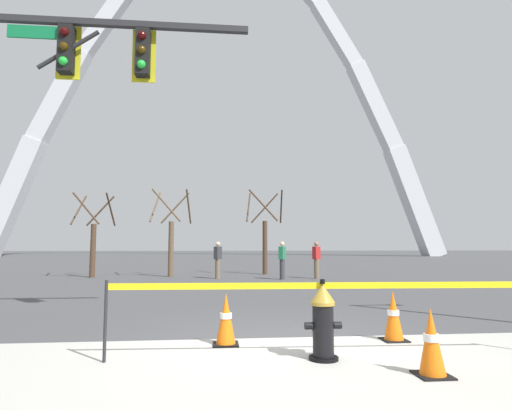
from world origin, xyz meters
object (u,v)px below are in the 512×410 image
object	(u,v)px
pedestrian_walking_left	(316,260)
pedestrian_walking_right	(218,260)
traffic_cone_by_hydrant	(431,343)
traffic_cone_curb_edge	(393,317)
fire_hydrant	(323,322)
monument_arch	(223,105)
traffic_signal_gantry	(49,100)
traffic_cone_mid_sidewalk	(226,320)
pedestrian_standing_center	(282,260)

from	to	relation	value
pedestrian_walking_left	pedestrian_walking_right	distance (m)	4.27
traffic_cone_by_hydrant	traffic_cone_curb_edge	bearing A→B (deg)	79.61
fire_hydrant	monument_arch	xyz separation A→B (m)	(-0.35, 51.37, 20.16)
monument_arch	traffic_cone_curb_edge	bearing A→B (deg)	-88.12
traffic_cone_curb_edge	traffic_signal_gantry	bearing A→B (deg)	163.47
monument_arch	pedestrian_walking_left	size ratio (longest dim) A/B	38.69
traffic_cone_mid_sidewalk	pedestrian_walking_right	distance (m)	12.35
pedestrian_walking_left	monument_arch	bearing A→B (deg)	95.07
monument_arch	pedestrian_walking_left	world-z (taller)	monument_arch
traffic_cone_curb_edge	traffic_signal_gantry	size ratio (longest dim) A/B	0.12
traffic_signal_gantry	fire_hydrant	bearing A→B (deg)	-30.86
traffic_cone_mid_sidewalk	traffic_cone_curb_edge	xyz separation A→B (m)	(2.49, 0.02, 0.00)
pedestrian_walking_right	traffic_cone_curb_edge	bearing A→B (deg)	-78.54
traffic_cone_curb_edge	monument_arch	world-z (taller)	monument_arch
traffic_cone_by_hydrant	traffic_cone_curb_edge	distance (m)	1.73
traffic_cone_by_hydrant	monument_arch	bearing A→B (deg)	91.48
traffic_cone_by_hydrant	pedestrian_walking_right	size ratio (longest dim) A/B	0.46
traffic_cone_mid_sidewalk	pedestrian_standing_center	size ratio (longest dim) A/B	0.46
fire_hydrant	pedestrian_standing_center	bearing A→B (deg)	83.10
traffic_cone_curb_edge	traffic_signal_gantry	distance (m)	7.01
traffic_cone_by_hydrant	monument_arch	xyz separation A→B (m)	(-1.35, 52.14, 20.26)
traffic_cone_curb_edge	pedestrian_walking_right	bearing A→B (deg)	101.46
pedestrian_walking_right	pedestrian_walking_left	bearing A→B (deg)	-5.06
traffic_cone_mid_sidewalk	traffic_signal_gantry	xyz separation A→B (m)	(-3.21, 1.72, 3.71)
pedestrian_walking_right	traffic_cone_mid_sidewalk	bearing A→B (deg)	-89.96
fire_hydrant	traffic_cone_by_hydrant	xyz separation A→B (m)	(1.00, -0.77, -0.11)
traffic_cone_by_hydrant	traffic_cone_mid_sidewalk	world-z (taller)	same
traffic_cone_by_hydrant	pedestrian_walking_right	xyz separation A→B (m)	(-2.19, 14.02, 0.46)
fire_hydrant	traffic_cone_mid_sidewalk	distance (m)	1.49
fire_hydrant	monument_arch	distance (m)	55.19
pedestrian_walking_left	pedestrian_walking_right	xyz separation A→B (m)	(-4.26, 0.38, 0.00)
traffic_cone_mid_sidewalk	monument_arch	xyz separation A→B (m)	(0.83, 50.47, 20.26)
traffic_signal_gantry	traffic_cone_mid_sidewalk	bearing A→B (deg)	-28.10
pedestrian_walking_left	pedestrian_standing_center	bearing A→B (deg)	-168.81
pedestrian_standing_center	pedestrian_walking_left	bearing A→B (deg)	11.19
fire_hydrant	traffic_cone_curb_edge	bearing A→B (deg)	35.35
pedestrian_walking_left	pedestrian_standing_center	xyz separation A→B (m)	(-1.55, -0.31, 0.00)
traffic_cone_by_hydrant	pedestrian_standing_center	distance (m)	13.35
traffic_signal_gantry	monument_arch	world-z (taller)	monument_arch
fire_hydrant	traffic_cone_by_hydrant	size ratio (longest dim) A/B	1.36
pedestrian_walking_right	monument_arch	bearing A→B (deg)	88.74
monument_arch	pedestrian_walking_right	xyz separation A→B (m)	(-0.84, -38.12, -19.81)
fire_hydrant	pedestrian_standing_center	xyz separation A→B (m)	(1.52, 12.57, 0.35)
pedestrian_walking_left	fire_hydrant	bearing A→B (deg)	-103.41
traffic_cone_by_hydrant	pedestrian_standing_center	world-z (taller)	pedestrian_standing_center
traffic_cone_by_hydrant	fire_hydrant	bearing A→B (deg)	142.51
fire_hydrant	pedestrian_walking_right	distance (m)	13.31
fire_hydrant	traffic_cone_mid_sidewalk	xyz separation A→B (m)	(-1.18, 0.91, -0.11)
traffic_cone_mid_sidewalk	pedestrian_standing_center	xyz separation A→B (m)	(2.70, 11.66, 0.46)
pedestrian_walking_left	pedestrian_walking_right	world-z (taller)	same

